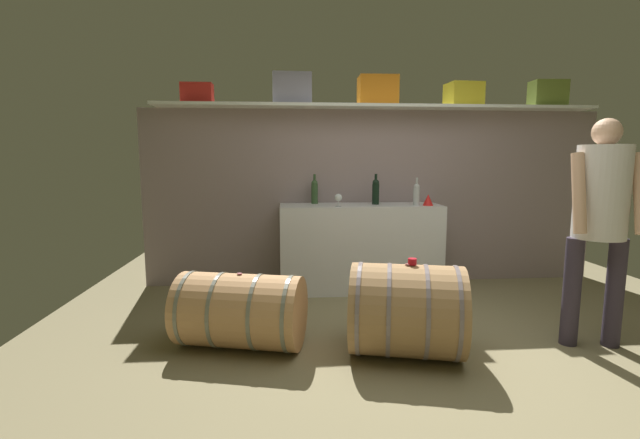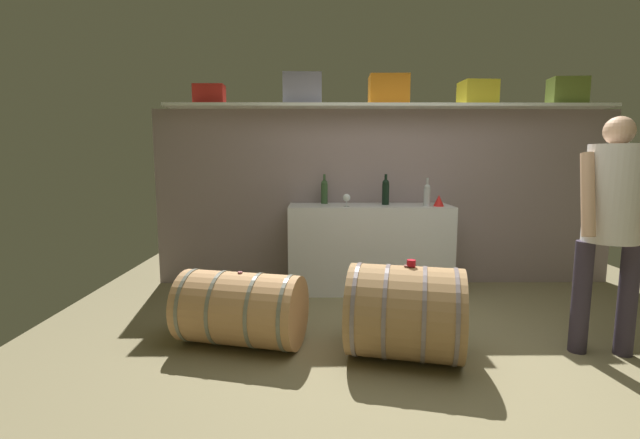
% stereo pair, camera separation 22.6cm
% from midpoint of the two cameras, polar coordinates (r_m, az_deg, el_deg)
% --- Properties ---
extents(ground_plane, '(6.37, 7.33, 0.02)m').
position_cam_midpoint_polar(ground_plane, '(3.80, 9.80, -14.27)').
color(ground_plane, '#857956').
extents(back_wall_panel, '(5.17, 0.10, 1.96)m').
position_cam_midpoint_polar(back_wall_panel, '(5.06, 5.76, 2.88)').
color(back_wall_panel, gray).
rests_on(back_wall_panel, ground).
extents(high_shelf_board, '(4.75, 0.40, 0.03)m').
position_cam_midpoint_polar(high_shelf_board, '(4.92, 6.24, 14.37)').
color(high_shelf_board, white).
rests_on(high_shelf_board, back_wall_panel).
extents(toolcase_red, '(0.32, 0.18, 0.21)m').
position_cam_midpoint_polar(toolcase_red, '(4.97, -17.01, 15.42)').
color(toolcase_red, red).
rests_on(toolcase_red, high_shelf_board).
extents(toolcase_grey, '(0.42, 0.21, 0.33)m').
position_cam_midpoint_polar(toolcase_grey, '(4.87, -5.06, 16.60)').
color(toolcase_grey, gray).
rests_on(toolcase_grey, high_shelf_board).
extents(toolcase_orange, '(0.42, 0.30, 0.31)m').
position_cam_midpoint_polar(toolcase_orange, '(4.95, 6.15, 16.32)').
color(toolcase_orange, orange).
rests_on(toolcase_orange, high_shelf_board).
extents(toolcase_yellow, '(0.37, 0.32, 0.25)m').
position_cam_midpoint_polar(toolcase_yellow, '(5.20, 16.96, 15.29)').
color(toolcase_yellow, yellow).
rests_on(toolcase_yellow, high_shelf_board).
extents(toolcase_olive, '(0.38, 0.25, 0.28)m').
position_cam_midpoint_polar(toolcase_olive, '(5.62, 26.49, 14.43)').
color(toolcase_olive, olive).
rests_on(toolcase_olive, high_shelf_board).
extents(work_cabinet, '(1.72, 0.54, 0.93)m').
position_cam_midpoint_polar(work_cabinet, '(4.77, 3.84, -3.64)').
color(work_cabinet, white).
rests_on(work_cabinet, ground).
extents(wine_bottle_green, '(0.07, 0.07, 0.32)m').
position_cam_midpoint_polar(wine_bottle_green, '(4.80, -2.07, 3.73)').
color(wine_bottle_green, '#34522F').
rests_on(wine_bottle_green, work_cabinet).
extents(wine_bottle_clear, '(0.07, 0.07, 0.29)m').
position_cam_midpoint_polar(wine_bottle_clear, '(4.73, 11.12, 3.32)').
color(wine_bottle_clear, '#B9BDBF').
rests_on(wine_bottle_clear, work_cabinet).
extents(wine_bottle_dark, '(0.08, 0.08, 0.33)m').
position_cam_midpoint_polar(wine_bottle_dark, '(4.75, 5.91, 3.72)').
color(wine_bottle_dark, black).
rests_on(wine_bottle_dark, work_cabinet).
extents(wine_glass, '(0.08, 0.08, 0.13)m').
position_cam_midpoint_polar(wine_glass, '(4.48, 0.95, 2.81)').
color(wine_glass, white).
rests_on(wine_glass, work_cabinet).
extents(red_funnel, '(0.11, 0.11, 0.12)m').
position_cam_midpoint_polar(red_funnel, '(4.72, 12.57, 2.50)').
color(red_funnel, red).
rests_on(red_funnel, work_cabinet).
extents(wine_barrel_near, '(0.93, 0.83, 0.68)m').
position_cam_midpoint_polar(wine_barrel_near, '(3.25, 9.21, -11.60)').
color(wine_barrel_near, '#A1784B').
rests_on(wine_barrel_near, ground).
extents(wine_barrel_far, '(1.03, 0.76, 0.57)m').
position_cam_midpoint_polar(wine_barrel_far, '(3.44, -12.21, -11.53)').
color(wine_barrel_far, tan).
rests_on(wine_barrel_far, ground).
extents(tasting_cup, '(0.06, 0.06, 0.04)m').
position_cam_midpoint_polar(tasting_cup, '(3.16, 9.92, -5.43)').
color(tasting_cup, red).
rests_on(tasting_cup, wine_barrel_near).
extents(winemaker_pouring, '(0.53, 0.43, 1.71)m').
position_cam_midpoint_polar(winemaker_pouring, '(3.76, 31.30, 1.12)').
color(winemaker_pouring, '#352D3B').
rests_on(winemaker_pouring, ground).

